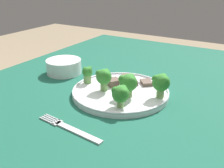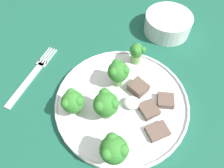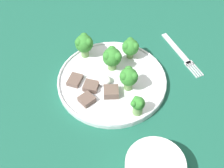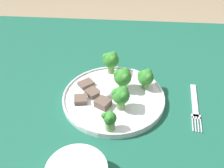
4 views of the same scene
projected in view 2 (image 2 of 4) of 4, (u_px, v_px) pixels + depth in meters
The scene contains 14 objects.
table at pixel (118, 130), 0.54m from camera, with size 1.32×1.01×0.77m.
dinner_plate at pixel (122, 103), 0.47m from camera, with size 0.28×0.28×0.02m.
fork at pixel (32, 76), 0.52m from camera, with size 0.04×0.19×0.00m.
cream_bowl at pixel (168, 24), 0.59m from camera, with size 0.12×0.12×0.05m.
broccoli_floret_near_rim_left at pixel (118, 72), 0.46m from camera, with size 0.05×0.05×0.07m.
broccoli_floret_center_left at pixel (73, 102), 0.42m from camera, with size 0.05×0.05×0.06m.
broccoli_floret_back_left at pixel (106, 104), 0.42m from camera, with size 0.05×0.05×0.07m.
broccoli_floret_front_left at pixel (138, 53), 0.50m from camera, with size 0.03×0.03×0.05m.
broccoli_floret_center_back at pixel (114, 150), 0.36m from camera, with size 0.05×0.05×0.07m.
meat_slice_front_slice at pixel (138, 88), 0.47m from camera, with size 0.05×0.05×0.02m.
meat_slice_middle_slice at pixel (158, 131), 0.42m from camera, with size 0.05×0.05×0.01m.
meat_slice_rear_slice at pixel (166, 100), 0.46m from camera, with size 0.04×0.04×0.01m.
meat_slice_edge_slice at pixel (149, 110), 0.45m from camera, with size 0.05×0.05×0.01m.
sauce_dollop at pixel (132, 103), 0.45m from camera, with size 0.03×0.03×0.02m.
Camera 2 is at (0.05, -0.20, 1.19)m, focal length 35.00 mm.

